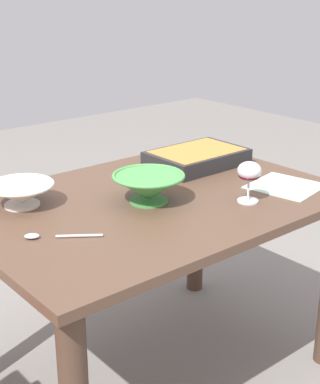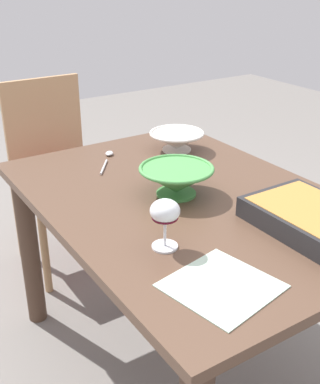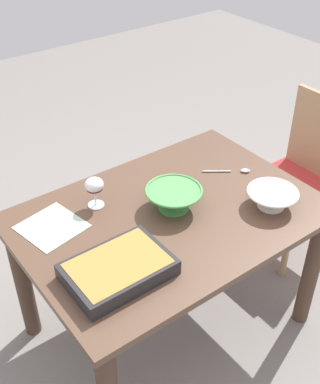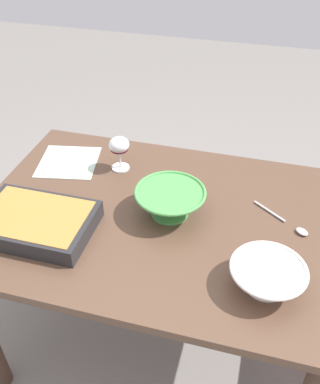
% 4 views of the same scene
% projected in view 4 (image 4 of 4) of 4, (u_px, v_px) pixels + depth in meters
% --- Properties ---
extents(ground_plane, '(8.00, 8.00, 0.00)m').
position_uv_depth(ground_plane, '(159.00, 334.00, 1.94)').
color(ground_plane, gray).
extents(dining_table, '(1.28, 0.89, 0.72)m').
position_uv_depth(dining_table, '(159.00, 241.00, 1.58)').
color(dining_table, brown).
rests_on(dining_table, ground_plane).
extents(wine_glass, '(0.08, 0.08, 0.14)m').
position_uv_depth(wine_glass, '(119.00, 147.00, 1.66)').
color(wine_glass, white).
rests_on(wine_glass, dining_table).
extents(casserole_dish, '(0.38, 0.26, 0.06)m').
position_uv_depth(casserole_dish, '(36.00, 221.00, 1.42)').
color(casserole_dish, '#262628').
rests_on(casserole_dish, dining_table).
extents(mixing_bowl, '(0.25, 0.25, 0.10)m').
position_uv_depth(mixing_bowl, '(170.00, 201.00, 1.47)').
color(mixing_bowl, '#4C994C').
rests_on(mixing_bowl, dining_table).
extents(small_bowl, '(0.22, 0.22, 0.08)m').
position_uv_depth(small_bowl, '(267.00, 276.00, 1.22)').
color(small_bowl, white).
rests_on(small_bowl, dining_table).
extents(serving_spoon, '(0.20, 0.15, 0.01)m').
position_uv_depth(serving_spoon, '(291.00, 225.00, 1.45)').
color(serving_spoon, silver).
rests_on(serving_spoon, dining_table).
extents(napkin, '(0.27, 0.28, 0.00)m').
position_uv_depth(napkin, '(68.00, 162.00, 1.75)').
color(napkin, '#B2CCB7').
rests_on(napkin, dining_table).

